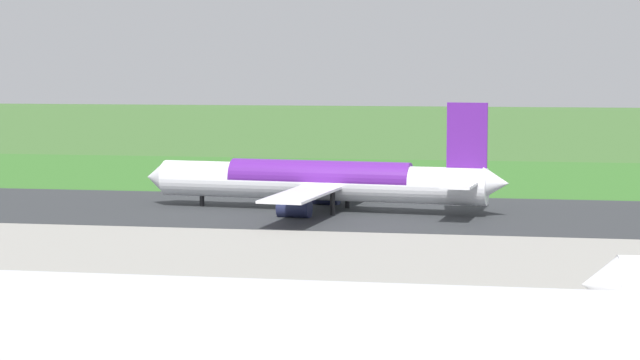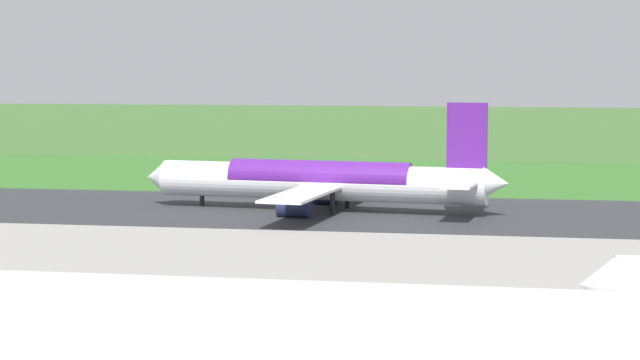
% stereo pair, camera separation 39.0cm
% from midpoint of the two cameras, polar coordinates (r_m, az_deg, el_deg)
% --- Properties ---
extents(ground_plane, '(800.00, 800.00, 0.00)m').
position_cam_midpoint_polar(ground_plane, '(164.97, -0.86, -1.54)').
color(ground_plane, '#3D662D').
extents(runway_asphalt, '(600.00, 39.69, 0.06)m').
position_cam_midpoint_polar(runway_asphalt, '(164.97, -0.86, -1.53)').
color(runway_asphalt, '#2D3033').
rests_on(runway_asphalt, ground).
extents(apron_concrete, '(440.00, 110.00, 0.05)m').
position_cam_midpoint_polar(apron_concrete, '(103.23, -7.64, -6.06)').
color(apron_concrete, gray).
rests_on(apron_concrete, ground).
extents(grass_verge_foreground, '(600.00, 80.00, 0.04)m').
position_cam_midpoint_polar(grass_verge_foreground, '(213.07, 1.62, 0.14)').
color(grass_verge_foreground, '#346B27').
rests_on(grass_verge_foreground, ground).
extents(airliner_main, '(54.14, 44.39, 15.88)m').
position_cam_midpoint_polar(airliner_main, '(163.94, 0.06, -0.06)').
color(airliner_main, white).
rests_on(airliner_main, ground).
extents(no_stopping_sign, '(0.60, 0.10, 2.82)m').
position_cam_midpoint_polar(no_stopping_sign, '(210.11, -0.18, 0.51)').
color(no_stopping_sign, slate).
rests_on(no_stopping_sign, ground).
extents(traffic_cone_orange, '(0.40, 0.40, 0.55)m').
position_cam_midpoint_polar(traffic_cone_orange, '(218.05, -1.78, 0.34)').
color(traffic_cone_orange, orange).
rests_on(traffic_cone_orange, ground).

